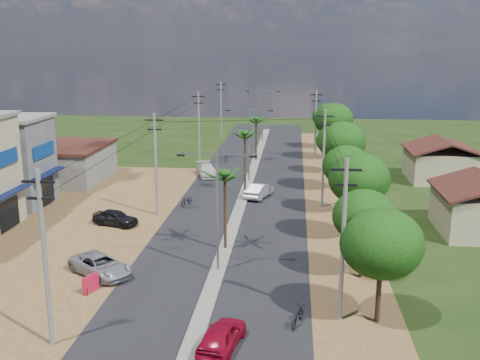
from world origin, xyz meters
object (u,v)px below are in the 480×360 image
object	(u,v)px
car_silver_mid	(259,191)
moto_rider_east	(297,317)
car_red_near	(222,336)
roadside_sign	(91,284)
car_white_far	(207,170)
car_parked_silver	(100,266)
car_parked_dark	(115,218)

from	to	relation	value
car_silver_mid	moto_rider_east	bearing A→B (deg)	115.68
car_red_near	roadside_sign	distance (m)	10.40
moto_rider_east	car_silver_mid	bearing A→B (deg)	-64.01
car_silver_mid	moto_rider_east	xyz separation A→B (m)	(3.70, -25.45, -0.23)
car_white_far	car_parked_silver	size ratio (longest dim) A/B	0.98
car_red_near	car_white_far	bearing A→B (deg)	-68.11
car_red_near	car_white_far	distance (m)	37.35
car_silver_mid	car_white_far	xyz separation A→B (m)	(-6.50, 8.59, -0.05)
moto_rider_east	car_white_far	bearing A→B (deg)	-55.60
car_silver_mid	moto_rider_east	world-z (taller)	car_silver_mid
car_red_near	car_white_far	world-z (taller)	car_white_far
car_parked_silver	moto_rider_east	bearing A→B (deg)	-76.73
car_white_far	car_silver_mid	bearing A→B (deg)	-72.03
car_parked_silver	roadside_sign	world-z (taller)	car_parked_silver
car_parked_silver	moto_rider_east	size ratio (longest dim) A/B	2.53
car_silver_mid	roadside_sign	bearing A→B (deg)	86.25
car_parked_dark	roadside_sign	size ratio (longest dim) A/B	2.96
car_red_near	car_white_far	size ratio (longest dim) A/B	0.85
car_parked_silver	car_silver_mid	bearing A→B (deg)	12.22
car_white_far	car_parked_silver	bearing A→B (deg)	-114.15
roadside_sign	car_parked_silver	bearing A→B (deg)	117.35
car_silver_mid	car_parked_dark	bearing A→B (deg)	58.66
car_red_near	car_silver_mid	world-z (taller)	car_silver_mid
car_red_near	car_parked_dark	size ratio (longest dim) A/B	1.02
roadside_sign	car_silver_mid	bearing A→B (deg)	89.86
car_white_far	car_parked_dark	xyz separation A→B (m)	(-4.76, -18.46, -0.02)
moto_rider_east	car_parked_dark	bearing A→B (deg)	-28.44
car_parked_silver	car_parked_dark	distance (m)	10.39
car_silver_mid	car_white_far	bearing A→B (deg)	-35.47
car_parked_silver	car_red_near	bearing A→B (deg)	-95.81
moto_rider_east	roadside_sign	size ratio (longest dim) A/B	1.45
car_white_far	car_parked_silver	xyz separation A→B (m)	(-2.50, -28.61, -0.01)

